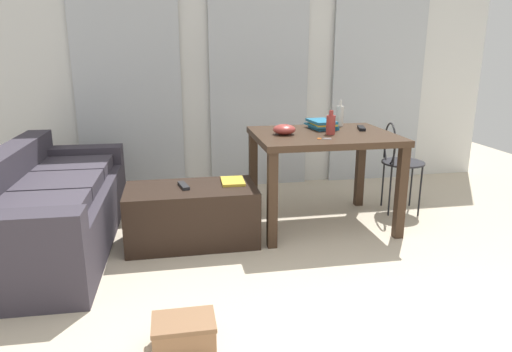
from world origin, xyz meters
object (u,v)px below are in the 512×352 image
craft_table (323,147)px  wire_chair (397,156)px  coffee_table (192,215)px  tv_remote_primary (184,186)px  scissors (323,139)px  magazine (233,181)px  bottle_far (340,115)px  couch (48,209)px  tv_remote_on_table (361,128)px  bottle_near (331,124)px  bowl (284,129)px  shoebox (184,334)px  book_stack (322,124)px

craft_table → wire_chair: (0.76, 0.19, -0.15)m
coffee_table → tv_remote_primary: bearing=165.6°
scissors → magazine: scissors is taller
coffee_table → bottle_far: 1.57m
couch → bottle_far: bottle_far is taller
tv_remote_on_table → tv_remote_primary: size_ratio=0.99×
couch → bottle_near: bottle_near is taller
bowl → magazine: (-0.43, -0.11, -0.37)m
coffee_table → bottle_far: (1.34, 0.50, 0.65)m
coffee_table → tv_remote_on_table: 1.59m
tv_remote_on_table → shoebox: size_ratio=0.60×
wire_chair → shoebox: size_ratio=2.62×
bowl → scissors: size_ratio=1.64×
tv_remote_on_table → magazine: tv_remote_on_table is taller
book_stack → scissors: (-0.14, -0.43, -0.04)m
bowl → scissors: bowl is taller
book_stack → tv_remote_primary: book_stack is taller
bowl → shoebox: bowl is taller
bottle_far → scissors: size_ratio=2.08×
scissors → bottle_near: bearing=54.7°
bottle_far → magazine: bottle_far is taller
magazine → shoebox: magazine is taller
bowl → shoebox: (-0.87, -1.50, -0.74)m
tv_remote_primary → shoebox: (-0.06, -1.33, -0.37)m
scissors → tv_remote_primary: scissors is taller
coffee_table → book_stack: 1.34m
coffee_table → bottle_near: bearing=6.0°
tv_remote_on_table → book_stack: bearing=-179.6°
coffee_table → wire_chair: wire_chair is taller
couch → bottle_near: bearing=0.2°
shoebox → magazine: bearing=72.6°
tv_remote_on_table → scissors: bearing=-127.1°
book_stack → scissors: size_ratio=2.73×
book_stack → tv_remote_on_table: 0.33m
tv_remote_on_table → shoebox: bearing=-118.0°
couch → coffee_table: couch is taller
bottle_near → bottle_far: bearing=60.0°
book_stack → couch: bearing=-173.2°
magazine → tv_remote_on_table: bearing=12.6°
bowl → wire_chair: bearing=10.0°
couch → tv_remote_on_table: (2.51, 0.17, 0.50)m
coffee_table → bottle_near: bottle_near is taller
book_stack → shoebox: size_ratio=0.96×
craft_table → shoebox: size_ratio=3.59×
bottle_far → bowl: 0.67m
coffee_table → book_stack: bearing=18.1°
couch → magazine: size_ratio=8.25×
bowl → craft_table: bearing=0.4°
bottle_far → bowl: (-0.58, -0.32, -0.05)m
bottle_far → tv_remote_on_table: bearing=-62.5°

